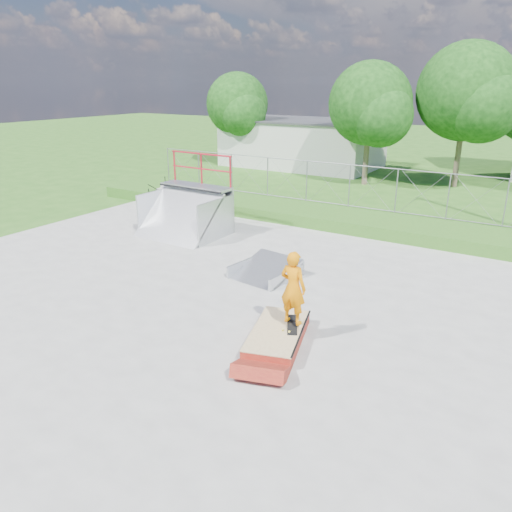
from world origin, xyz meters
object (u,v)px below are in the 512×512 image
(grind_box, at_px, (277,336))
(flat_bank_ramp, at_px, (265,270))
(quarter_pipe, at_px, (182,197))
(skater, at_px, (293,291))

(grind_box, relative_size, flat_bank_ramp, 1.42)
(quarter_pipe, xyz_separation_m, skater, (7.31, -5.03, -0.26))
(grind_box, xyz_separation_m, quarter_pipe, (-7.09, 5.31, 1.32))
(quarter_pipe, bearing_deg, grind_box, -35.40)
(grind_box, distance_m, flat_bank_ramp, 3.93)
(flat_bank_ramp, height_order, skater, skater)
(flat_bank_ramp, bearing_deg, quarter_pipe, 164.74)
(quarter_pipe, distance_m, skater, 8.88)
(grind_box, bearing_deg, flat_bank_ramp, 108.38)
(grind_box, xyz_separation_m, flat_bank_ramp, (-2.24, 3.23, 0.08))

